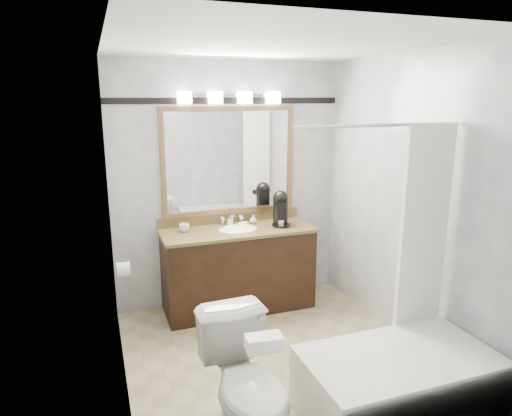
# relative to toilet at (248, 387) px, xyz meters

# --- Properties ---
(room) EXTENTS (2.42, 2.62, 2.52)m
(room) POSITION_rel_toilet_xyz_m (0.53, 0.85, 0.84)
(room) COLOR #9B8E69
(room) RESTS_ON ground
(vanity) EXTENTS (1.53, 0.58, 0.97)m
(vanity) POSITION_rel_toilet_xyz_m (0.53, 1.86, 0.03)
(vanity) COLOR black
(vanity) RESTS_ON ground
(mirror) EXTENTS (1.40, 0.04, 1.10)m
(mirror) POSITION_rel_toilet_xyz_m (0.53, 2.13, 1.09)
(mirror) COLOR olive
(mirror) RESTS_ON room
(vanity_light_bar) EXTENTS (1.02, 0.14, 0.12)m
(vanity_light_bar) POSITION_rel_toilet_xyz_m (0.53, 2.07, 1.73)
(vanity_light_bar) COLOR silver
(vanity_light_bar) RESTS_ON room
(accent_stripe) EXTENTS (2.40, 0.01, 0.06)m
(accent_stripe) POSITION_rel_toilet_xyz_m (0.53, 2.14, 1.69)
(accent_stripe) COLOR black
(accent_stripe) RESTS_ON room
(bathtub) EXTENTS (1.30, 0.75, 1.96)m
(bathtub) POSITION_rel_toilet_xyz_m (1.08, -0.05, -0.13)
(bathtub) COLOR white
(bathtub) RESTS_ON ground
(tp_roll) EXTENTS (0.11, 0.12, 0.12)m
(tp_roll) POSITION_rel_toilet_xyz_m (-0.61, 1.51, 0.29)
(tp_roll) COLOR white
(tp_roll) RESTS_ON room
(toilet) EXTENTS (0.49, 0.82, 0.82)m
(toilet) POSITION_rel_toilet_xyz_m (0.00, 0.00, 0.00)
(toilet) COLOR white
(toilet) RESTS_ON ground
(tissue_box) EXTENTS (0.21, 0.13, 0.08)m
(tissue_box) POSITION_rel_toilet_xyz_m (0.00, -0.27, 0.45)
(tissue_box) COLOR white
(tissue_box) RESTS_ON toilet
(coffee_maker) EXTENTS (0.19, 0.23, 0.36)m
(coffee_maker) POSITION_rel_toilet_xyz_m (0.99, 1.86, 0.63)
(coffee_maker) COLOR black
(coffee_maker) RESTS_ON vanity
(cup_left) EXTENTS (0.13, 0.13, 0.08)m
(cup_left) POSITION_rel_toilet_xyz_m (0.01, 1.95, 0.48)
(cup_left) COLOR white
(cup_left) RESTS_ON vanity
(soap_bottle_a) EXTENTS (0.05, 0.05, 0.10)m
(soap_bottle_a) POSITION_rel_toilet_xyz_m (0.48, 2.01, 0.49)
(soap_bottle_a) COLOR white
(soap_bottle_a) RESTS_ON vanity
(soap_bottle_b) EXTENTS (0.09, 0.09, 0.09)m
(soap_bottle_b) POSITION_rel_toilet_xyz_m (0.74, 2.01, 0.49)
(soap_bottle_b) COLOR white
(soap_bottle_b) RESTS_ON vanity
(soap_bar) EXTENTS (0.11, 0.09, 0.03)m
(soap_bar) POSITION_rel_toilet_xyz_m (0.62, 1.98, 0.46)
(soap_bar) COLOR beige
(soap_bar) RESTS_ON vanity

